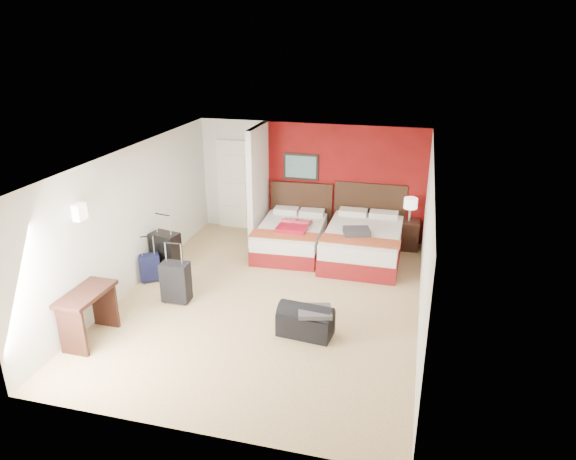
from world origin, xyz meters
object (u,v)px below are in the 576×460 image
(bed_right, at_px, (363,244))
(red_suitcase_open, at_px, (294,226))
(suitcase_navy, at_px, (150,269))
(suitcase_black, at_px, (166,254))
(duffel_bag, at_px, (306,322))
(nightstand, at_px, (408,234))
(bed_left, at_px, (291,238))
(table_lamp, at_px, (410,209))
(desk, at_px, (89,316))
(suitcase_charcoal, at_px, (176,283))

(bed_right, bearing_deg, red_suitcase_open, -177.03)
(bed_right, xyz_separation_m, suitcase_navy, (-3.66, -1.97, -0.07))
(suitcase_black, distance_m, suitcase_navy, 0.44)
(duffel_bag, bearing_deg, nightstand, 76.23)
(bed_left, height_order, table_lamp, table_lamp)
(nightstand, distance_m, desk, 6.48)
(desk, bearing_deg, bed_left, 63.18)
(suitcase_charcoal, relative_size, desk, 0.71)
(suitcase_navy, bearing_deg, duffel_bag, -52.04)
(bed_right, height_order, table_lamp, table_lamp)
(bed_right, xyz_separation_m, desk, (-3.57, -3.93, 0.08))
(duffel_bag, bearing_deg, bed_right, 86.41)
(red_suitcase_open, height_order, table_lamp, table_lamp)
(suitcase_black, bearing_deg, desk, -79.78)
(suitcase_charcoal, bearing_deg, suitcase_navy, 142.62)
(bed_left, bearing_deg, table_lamp, 15.08)
(bed_right, relative_size, suitcase_charcoal, 3.08)
(table_lamp, height_order, suitcase_navy, table_lamp)
(desk, bearing_deg, nightstand, 47.58)
(table_lamp, xyz_separation_m, duffel_bag, (-1.36, -3.80, -0.66))
(suitcase_black, height_order, desk, desk)
(bed_right, xyz_separation_m, table_lamp, (0.86, 0.80, 0.55))
(nightstand, relative_size, suitcase_charcoal, 0.91)
(duffel_bag, bearing_deg, bed_left, 114.15)
(nightstand, distance_m, duffel_bag, 4.04)
(bed_right, distance_m, suitcase_navy, 4.16)
(suitcase_charcoal, distance_m, desk, 1.57)
(nightstand, height_order, desk, desk)
(bed_left, bearing_deg, suitcase_charcoal, -120.28)
(bed_left, height_order, nightstand, nightstand)
(bed_right, height_order, nightstand, bed_right)
(table_lamp, relative_size, suitcase_black, 0.63)
(bed_right, distance_m, red_suitcase_open, 1.44)
(suitcase_charcoal, bearing_deg, duffel_bag, -12.85)
(bed_right, distance_m, table_lamp, 1.29)
(duffel_bag, bearing_deg, red_suitcase_open, 112.96)
(suitcase_black, xyz_separation_m, duffel_bag, (3.02, -1.43, -0.18))
(table_lamp, bearing_deg, suitcase_black, -151.53)
(red_suitcase_open, bearing_deg, desk, -118.25)
(duffel_bag, distance_m, desk, 3.22)
(red_suitcase_open, relative_size, table_lamp, 1.66)
(suitcase_black, bearing_deg, suitcase_navy, -98.44)
(suitcase_charcoal, bearing_deg, bed_left, 60.61)
(table_lamp, height_order, suitcase_charcoal, table_lamp)
(bed_right, height_order, red_suitcase_open, red_suitcase_open)
(bed_left, bearing_deg, duffel_bag, -74.49)
(suitcase_navy, bearing_deg, suitcase_black, 36.14)
(desk, bearing_deg, suitcase_black, 89.39)
(bed_left, height_order, red_suitcase_open, red_suitcase_open)
(table_lamp, bearing_deg, suitcase_navy, -148.56)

